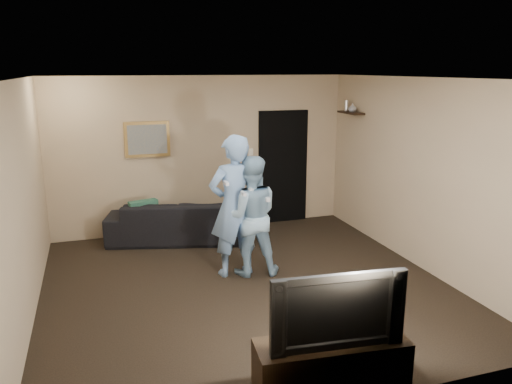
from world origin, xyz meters
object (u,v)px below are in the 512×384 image
object	(u,v)px
wii_player_left	(234,206)
wii_player_right	(250,216)
sofa	(180,220)
tv_console	(331,366)
television	(334,306)

from	to	relation	value
wii_player_left	wii_player_right	size ratio (longest dim) A/B	1.17
sofa	wii_player_left	xyz separation A→B (m)	(0.46, -1.60, 0.62)
sofa	tv_console	xyz separation A→B (m)	(0.55, -4.32, -0.08)
television	wii_player_right	distance (m)	2.68
wii_player_right	tv_console	bearing A→B (deg)	-92.65
television	wii_player_right	size ratio (longest dim) A/B	0.70
sofa	tv_console	bearing A→B (deg)	112.09
sofa	wii_player_right	world-z (taller)	wii_player_right
sofa	television	bearing A→B (deg)	112.09
tv_console	wii_player_right	size ratio (longest dim) A/B	0.81
tv_console	television	distance (m)	0.56
wii_player_right	sofa	bearing A→B (deg)	112.12
sofa	tv_console	distance (m)	4.35
tv_console	television	world-z (taller)	television
wii_player_right	wii_player_left	bearing A→B (deg)	167.12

